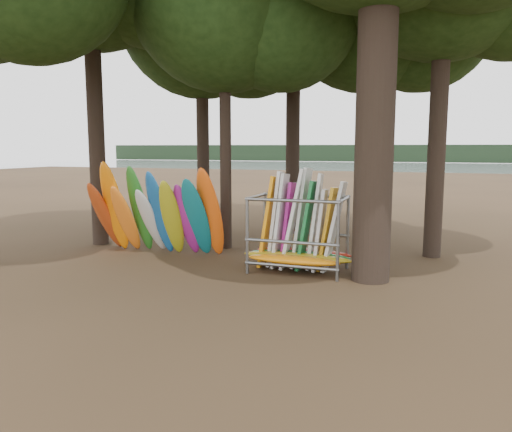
% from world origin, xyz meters
% --- Properties ---
extents(ground, '(120.00, 120.00, 0.00)m').
position_xyz_m(ground, '(0.00, 0.00, 0.00)').
color(ground, '#47331E').
rests_on(ground, ground).
extents(lake, '(160.00, 160.00, 0.00)m').
position_xyz_m(lake, '(0.00, 60.00, 0.00)').
color(lake, gray).
rests_on(lake, ground).
extents(far_shore, '(160.00, 4.00, 4.00)m').
position_xyz_m(far_shore, '(0.00, 110.00, 2.00)').
color(far_shore, black).
rests_on(far_shore, ground).
extents(oak_1, '(7.45, 7.45, 11.84)m').
position_xyz_m(oak_1, '(-3.30, 5.93, 8.57)').
color(oak_1, black).
rests_on(oak_1, ground).
extents(oak_3, '(7.56, 7.56, 12.03)m').
position_xyz_m(oak_3, '(3.02, 6.75, 8.72)').
color(oak_3, black).
rests_on(oak_3, ground).
extents(kayak_row, '(4.61, 1.83, 3.16)m').
position_xyz_m(kayak_row, '(-2.87, 1.40, 1.29)').
color(kayak_row, '#BB4015').
rests_on(kayak_row, ground).
extents(storage_rack, '(3.16, 1.60, 2.91)m').
position_xyz_m(storage_rack, '(2.09, 0.83, 1.01)').
color(storage_rack, slate).
rests_on(storage_rack, ground).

